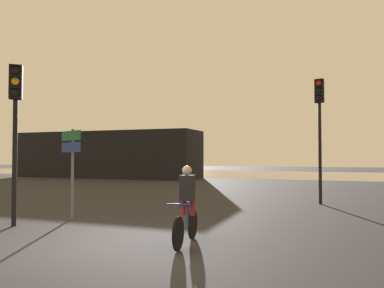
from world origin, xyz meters
name	(u,v)px	position (x,y,z in m)	size (l,w,h in m)	color
ground_plane	(79,249)	(0.00, 0.00, 0.00)	(120.00, 120.00, 0.00)	#28282D
water_strip	(281,175)	(0.00, 31.41, 0.00)	(80.00, 16.00, 0.01)	gray
distant_building	(108,155)	(-13.28, 21.41, 1.94)	(15.97, 4.00, 3.87)	black
traffic_light_near_left	(15,113)	(-3.11, 1.43, 2.94)	(0.41, 0.42, 4.21)	black
traffic_light_far_right	(320,117)	(4.25, 8.87, 3.29)	(0.36, 0.38, 4.75)	black
direction_sign_post	(72,157)	(-2.41, 2.83, 1.79)	(1.01, 0.49, 2.60)	slate
cyclist	(187,204)	(1.81, 1.15, 0.82)	(0.46, 1.71, 1.62)	black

